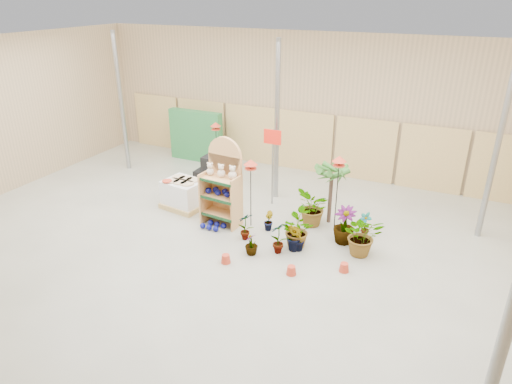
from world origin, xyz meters
TOP-DOWN VIEW (x-y plane):
  - room at (0.00, 0.91)m, footprint 15.20×12.10m
  - display_shelf at (-0.59, 1.44)m, footprint 1.01×0.69m
  - teddy_bears at (-0.56, 1.34)m, footprint 0.85×0.21m
  - gazing_balls_shelf at (-0.59, 1.31)m, footprint 0.85×0.29m
  - gazing_balls_floor at (-0.67, 0.97)m, footprint 0.63×0.39m
  - pallet_stack at (-2.04, 1.73)m, footprint 1.25×1.09m
  - charcoal_planters at (-2.16, 3.32)m, footprint 0.80×0.50m
  - trellis_stock at (-3.80, 5.20)m, footprint 2.00×0.30m
  - offer_sign at (0.10, 2.98)m, footprint 0.50×0.08m
  - bird_table_front at (0.14, 1.54)m, footprint 0.34×0.34m
  - bird_table_right at (2.18, 2.19)m, footprint 0.34×0.34m
  - bird_table_back at (-2.51, 4.40)m, footprint 0.34×0.34m
  - palm at (1.91, 2.60)m, footprint 0.70×0.70m
  - potted_plant_0 at (0.32, 0.85)m, footprint 0.43×0.47m
  - potted_plant_1 at (1.62, 0.82)m, footprint 0.53×0.51m
  - potted_plant_2 at (1.54, 1.04)m, footprint 1.08×1.08m
  - potted_plant_3 at (2.54, 1.72)m, footprint 0.61×0.61m
  - potted_plant_4 at (2.93, 2.25)m, footprint 0.40×0.35m
  - potted_plant_5 at (0.64, 1.52)m, footprint 0.33×0.36m
  - potted_plant_6 at (1.58, 2.21)m, footprint 1.05×1.12m
  - potted_plant_7 at (0.76, 0.28)m, footprint 0.33×0.33m
  - potted_plant_8 at (1.30, 0.62)m, footprint 0.48×0.52m
  - potted_plant_9 at (1.71, 0.87)m, footprint 0.37×0.40m
  - potted_plant_10 at (3.06, 1.36)m, footprint 1.13×1.07m

SIDE VIEW (x-z plane):
  - gazing_balls_floor at x=-0.67m, z-range 0.00..0.15m
  - potted_plant_5 at x=0.64m, z-range 0.00..0.51m
  - potted_plant_7 at x=0.76m, z-range 0.00..0.54m
  - potted_plant_9 at x=1.71m, z-range 0.00..0.58m
  - potted_plant_4 at x=2.93m, z-range 0.00..0.64m
  - potted_plant_0 at x=0.32m, z-range 0.00..0.73m
  - potted_plant_1 at x=1.62m, z-range 0.00..0.74m
  - pallet_stack at x=-2.04m, z-range -0.01..0.82m
  - potted_plant_8 at x=1.30m, z-range 0.00..0.82m
  - charcoal_planters at x=-2.16m, z-range -0.08..0.92m
  - potted_plant_2 at x=1.54m, z-range 0.00..0.91m
  - potted_plant_3 at x=2.54m, z-range 0.00..0.94m
  - potted_plant_10 at x=3.06m, z-range 0.00..0.99m
  - potted_plant_6 at x=1.58m, z-range 0.00..1.01m
  - trellis_stock at x=-3.80m, z-range 0.00..1.80m
  - gazing_balls_shelf at x=-0.59m, z-range 0.82..0.99m
  - display_shelf at x=-0.59m, z-range -0.10..2.21m
  - palm at x=1.91m, z-range 0.59..2.28m
  - teddy_bears at x=-0.56m, z-range 1.28..1.63m
  - offer_sign at x=0.10m, z-range 0.47..2.67m
  - bird_table_back at x=-2.51m, z-range 0.75..2.50m
  - bird_table_front at x=0.14m, z-range 0.78..2.61m
  - bird_table_right at x=2.18m, z-range 0.87..2.89m
  - room at x=0.00m, z-range -0.14..4.56m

